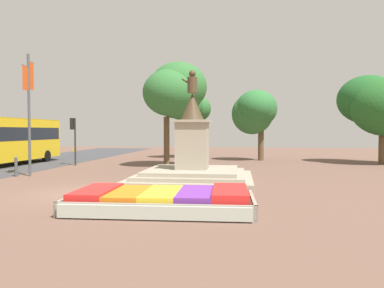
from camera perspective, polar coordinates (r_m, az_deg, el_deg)
The scene contains 11 objects.
ground_plane at distance 15.15m, azimuth -17.19°, elevation -7.30°, with size 82.95×82.95×0.00m, color brown.
flower_planter at distance 11.66m, azimuth -4.42°, elevation -8.57°, with size 5.71×3.19×0.68m.
statue_monument at distance 18.59m, azimuth 0.04°, elevation -2.54°, with size 5.88×5.88×5.42m.
traffic_light_far_corner at distance 27.41m, azimuth -17.59°, elevation 1.66°, with size 0.41×0.28×3.32m.
banner_pole at distance 21.78m, azimuth -23.58°, elevation 4.88°, with size 0.14×1.12×6.50m.
city_bus at distance 28.76m, azimuth -27.01°, elevation 0.76°, with size 2.66×11.58×3.31m.
kerb_bollard_north at distance 21.93m, azimuth -25.24°, elevation -3.07°, with size 0.17×0.17×1.06m.
park_tree_far_left at distance 30.92m, azimuth 9.64°, elevation 5.06°, with size 3.66×3.66×5.74m.
park_tree_behind_statue at distance 33.68m, azimuth -0.46°, elevation 5.57°, with size 3.93×4.32×6.00m.
park_tree_far_right at distance 30.73m, azimuth 26.61°, elevation 5.44°, with size 5.74×5.47×6.60m.
park_tree_street_side at distance 25.78m, azimuth -2.62°, elevation 8.05°, with size 4.20×4.78×7.12m.
Camera 1 is at (6.21, -13.60, 2.43)m, focal length 35.00 mm.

